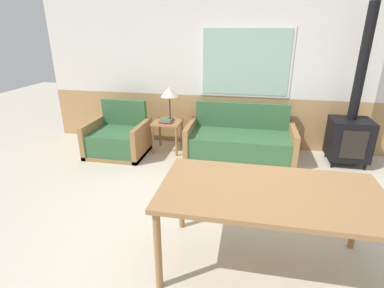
% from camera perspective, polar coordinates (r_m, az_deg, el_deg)
% --- Properties ---
extents(ground_plane, '(16.00, 16.00, 0.00)m').
position_cam_1_polar(ground_plane, '(3.22, 8.28, -17.32)').
color(ground_plane, beige).
extents(wall_back, '(7.20, 0.09, 2.70)m').
position_cam_1_polar(wall_back, '(5.19, 10.83, 13.81)').
color(wall_back, tan).
rests_on(wall_back, ground_plane).
extents(couch, '(1.72, 0.83, 0.83)m').
position_cam_1_polar(couch, '(4.94, 9.08, 0.28)').
color(couch, '#9E7042').
rests_on(couch, ground_plane).
extents(armchair, '(0.94, 0.80, 0.85)m').
position_cam_1_polar(armchair, '(5.16, -13.87, 0.91)').
color(armchair, '#9E7042').
rests_on(armchair, ground_plane).
extents(side_table, '(0.46, 0.46, 0.52)m').
position_cam_1_polar(side_table, '(5.10, -4.68, 3.21)').
color(side_table, '#9E7042').
rests_on(side_table, ground_plane).
extents(table_lamp, '(0.30, 0.30, 0.57)m').
position_cam_1_polar(table_lamp, '(5.02, -4.31, 9.74)').
color(table_lamp, '#262628').
rests_on(table_lamp, side_table).
extents(book_stack, '(0.22, 0.17, 0.06)m').
position_cam_1_polar(book_stack, '(4.99, -5.01, 4.35)').
color(book_stack, '#B22823').
rests_on(book_stack, side_table).
extents(dining_table, '(1.80, 0.94, 0.77)m').
position_cam_1_polar(dining_table, '(2.56, 14.63, -9.86)').
color(dining_table, '#9E7042').
rests_on(dining_table, ground_plane).
extents(wood_stove, '(0.58, 0.53, 2.33)m').
position_cam_1_polar(wood_stove, '(5.13, 27.97, 2.60)').
color(wood_stove, black).
rests_on(wood_stove, ground_plane).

